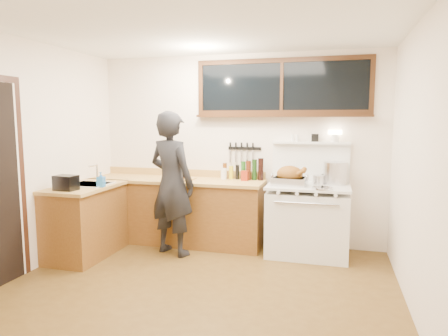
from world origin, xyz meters
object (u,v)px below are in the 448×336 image
(vintage_stove, at_px, (308,218))
(man, at_px, (172,184))
(roast_turkey, at_px, (290,177))
(cutting_board, at_px, (180,176))

(vintage_stove, relative_size, man, 0.87)
(roast_turkey, bearing_deg, cutting_board, 178.14)
(vintage_stove, distance_m, man, 1.78)
(vintage_stove, height_order, cutting_board, vintage_stove)
(cutting_board, bearing_deg, roast_turkey, -1.86)
(vintage_stove, distance_m, cutting_board, 1.79)
(man, distance_m, roast_turkey, 1.49)
(man, relative_size, cutting_board, 4.45)
(cutting_board, relative_size, roast_turkey, 0.88)
(vintage_stove, xyz_separation_m, roast_turkey, (-0.23, -0.08, 0.53))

